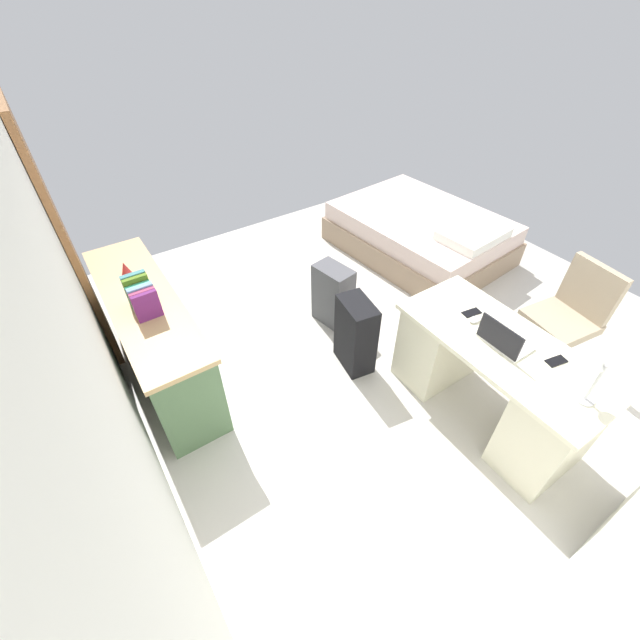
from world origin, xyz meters
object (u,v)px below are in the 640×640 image
cell_phone_near_laptop (556,361)px  cell_phone_by_mouse (472,313)px  credenza (155,336)px  bed (420,233)px  desk (491,379)px  office_chair (563,323)px  suitcase_black (356,335)px  suitcase_spare_grey (333,295)px  laptop (503,340)px  desk_lamp (597,366)px  figurine_small (125,268)px  computer_mouse (475,319)px

cell_phone_near_laptop → cell_phone_by_mouse: (0.62, 0.07, 0.00)m
credenza → bed: size_ratio=0.90×
desk → office_chair: office_chair is taller
office_chair → suitcase_black: 1.71m
cell_phone_near_laptop → office_chair: bearing=-55.9°
desk → suitcase_spare_grey: size_ratio=2.40×
desk → cell_phone_near_laptop: size_ratio=10.63×
suitcase_black → laptop: size_ratio=2.12×
office_chair → bed: bearing=-8.8°
cell_phone_near_laptop → desk_lamp: (-0.23, 0.14, 0.25)m
bed → figurine_small: size_ratio=18.23×
desk → credenza: bearing=46.4°
computer_mouse → cell_phone_by_mouse: computer_mouse is taller
credenza → computer_mouse: credenza is taller
suitcase_black → computer_mouse: bearing=-134.3°
suitcase_black → computer_mouse: computer_mouse is taller
laptop → computer_mouse: (0.26, -0.04, -0.03)m
cell_phone_near_laptop → credenza: bearing=56.4°
credenza → cell_phone_by_mouse: bearing=-126.9°
credenza → laptop: size_ratio=5.77×
bed → desk_lamp: size_ratio=5.81×
desk → laptop: (0.01, 0.03, 0.40)m
desk → suitcase_spare_grey: (1.52, 0.32, -0.09)m
credenza → desk_lamp: size_ratio=5.22×
desk_lamp → figurine_small: bearing=35.1°
credenza → suitcase_spare_grey: size_ratio=2.98×
cell_phone_near_laptop → bed: bearing=-14.0°
bed → figurine_small: 3.19m
suitcase_spare_grey → laptop: bearing=-179.2°
suitcase_black → laptop: laptop is taller
figurine_small → office_chair: bearing=-126.8°
suitcase_black → cell_phone_by_mouse: (-0.62, -0.55, 0.42)m
cell_phone_by_mouse → cell_phone_near_laptop: bearing=-163.3°
desk_lamp → suitcase_spare_grey: bearing=8.8°
bed → cell_phone_by_mouse: (-1.62, 1.19, 0.51)m
computer_mouse → figurine_small: figurine_small is taller
suitcase_black → figurine_small: 1.91m
laptop → computer_mouse: laptop is taller
office_chair → desk_lamp: size_ratio=2.72×
suitcase_spare_grey → cell_phone_near_laptop: (-1.80, -0.45, 0.45)m
computer_mouse → cell_phone_near_laptop: bearing=-166.8°
credenza → cell_phone_near_laptop: 2.91m
suitcase_black → suitcase_spare_grey: size_ratio=1.10×
bed → suitcase_black: size_ratio=3.03×
desk_lamp → figurine_small: (2.67, 1.87, -0.16)m
desk → cell_phone_by_mouse: cell_phone_by_mouse is taller
credenza → laptop: 2.60m
office_chair → bed: office_chair is taller
office_chair → cell_phone_by_mouse: 0.99m
laptop → bed: bearing=-33.2°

